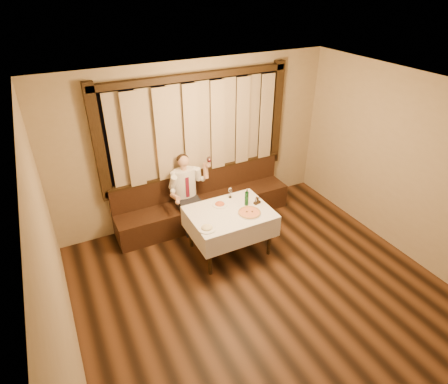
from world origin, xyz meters
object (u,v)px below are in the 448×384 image
banquette (204,204)px  dining_table (230,217)px  pizza (249,213)px  seated_man (187,187)px  green_bottle (247,198)px  cruet_caddy (257,201)px  pasta_red (220,203)px  pasta_cream (207,227)px

banquette → dining_table: (0.00, -1.02, 0.34)m
pizza → seated_man: (-0.58, 1.12, 0.03)m
green_bottle → cruet_caddy: 0.19m
pasta_red → green_bottle: green_bottle is taller
green_bottle → cruet_caddy: bearing=-14.6°
pasta_red → pasta_cream: (-0.45, -0.49, 0.00)m
banquette → pasta_red: 0.92m
pasta_cream → green_bottle: 0.89m
seated_man → green_bottle: bearing=-53.2°
banquette → pizza: size_ratio=8.68×
seated_man → pizza: bearing=-62.6°
cruet_caddy → pasta_red: bearing=145.5°
pasta_cream → seated_man: size_ratio=0.20×
banquette → dining_table: 1.08m
pasta_red → dining_table: bearing=-77.0°
banquette → seated_man: size_ratio=2.34×
banquette → cruet_caddy: 1.23m
pizza → pasta_cream: bearing=-174.7°
pasta_red → green_bottle: 0.43m
pizza → cruet_caddy: size_ratio=3.08×
green_bottle → pizza: bearing=-109.2°
dining_table → pasta_red: (-0.06, 0.24, 0.14)m
pizza → green_bottle: 0.27m
pasta_red → seated_man: (-0.28, 0.70, 0.01)m
pizza → cruet_caddy: 0.32m
pasta_red → pasta_cream: size_ratio=0.89×
green_bottle → seated_man: 1.11m
pasta_red → cruet_caddy: (0.55, -0.23, 0.01)m
dining_table → pizza: (0.24, -0.18, 0.12)m
green_bottle → pasta_red: bearing=153.4°
pizza → banquette: bearing=101.3°
banquette → pasta_cream: size_ratio=11.63×
pasta_red → seated_man: bearing=112.2°
pizza → pasta_red: bearing=125.1°
cruet_caddy → seated_man: (-0.83, 0.93, 0.00)m
dining_table → pasta_red: 0.28m
green_bottle → seated_man: (-0.66, 0.89, -0.08)m
banquette → green_bottle: (0.32, -0.97, 0.57)m
seated_man → cruet_caddy: bearing=-48.1°
pizza → cruet_caddy: bearing=37.1°
green_bottle → banquette: bearing=108.4°
banquette → pizza: banquette is taller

